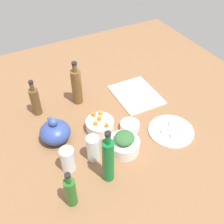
{
  "coord_description": "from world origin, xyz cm",
  "views": [
    {
      "loc": [
        -92.74,
        49.01,
        103.15
      ],
      "look_at": [
        0.0,
        0.0,
        8.0
      ],
      "focal_mm": 43.67,
      "sensor_mm": 36.0,
      "label": 1
    }
  ],
  "objects_px": {
    "cutting_board": "(136,95)",
    "bowl_greens": "(124,146)",
    "bottle_0": "(77,86)",
    "plate_tofu": "(171,131)",
    "teapot": "(55,132)",
    "bottle_1": "(35,101)",
    "drinking_glass_0": "(68,160)",
    "bowl_carrots": "(100,125)",
    "bottle_2": "(70,191)",
    "bowl_small_side": "(130,126)",
    "bottle_3": "(108,160)",
    "drinking_glass_1": "(93,148)"
  },
  "relations": [
    {
      "from": "drinking_glass_0",
      "to": "teapot",
      "type": "bearing_deg",
      "value": -2.14
    },
    {
      "from": "plate_tofu",
      "to": "drinking_glass_0",
      "type": "bearing_deg",
      "value": 86.52
    },
    {
      "from": "cutting_board",
      "to": "bottle_1",
      "type": "xyz_separation_m",
      "value": [
        0.12,
        0.55,
        0.08
      ]
    },
    {
      "from": "plate_tofu",
      "to": "drinking_glass_0",
      "type": "xyz_separation_m",
      "value": [
        0.03,
        0.54,
        0.05
      ]
    },
    {
      "from": "bowl_carrots",
      "to": "bottle_3",
      "type": "distance_m",
      "value": 0.31
    },
    {
      "from": "bowl_carrots",
      "to": "bottle_2",
      "type": "relative_size",
      "value": 0.76
    },
    {
      "from": "teapot",
      "to": "drinking_glass_0",
      "type": "distance_m",
      "value": 0.19
    },
    {
      "from": "cutting_board",
      "to": "bowl_greens",
      "type": "relative_size",
      "value": 1.97
    },
    {
      "from": "cutting_board",
      "to": "bottle_0",
      "type": "relative_size",
      "value": 1.11
    },
    {
      "from": "bottle_1",
      "to": "bottle_3",
      "type": "relative_size",
      "value": 0.76
    },
    {
      "from": "bottle_3",
      "to": "bowl_greens",
      "type": "bearing_deg",
      "value": -53.21
    },
    {
      "from": "bottle_1",
      "to": "drinking_glass_0",
      "type": "bearing_deg",
      "value": -177.67
    },
    {
      "from": "bowl_greens",
      "to": "drinking_glass_0",
      "type": "relative_size",
      "value": 1.23
    },
    {
      "from": "bowl_greens",
      "to": "bottle_2",
      "type": "bearing_deg",
      "value": 113.39
    },
    {
      "from": "bottle_1",
      "to": "drinking_glass_0",
      "type": "xyz_separation_m",
      "value": [
        -0.42,
        -0.02,
        -0.03
      ]
    },
    {
      "from": "bowl_greens",
      "to": "drinking_glass_1",
      "type": "height_order",
      "value": "drinking_glass_1"
    },
    {
      "from": "bottle_0",
      "to": "bottle_2",
      "type": "relative_size",
      "value": 1.38
    },
    {
      "from": "plate_tofu",
      "to": "bowl_carrots",
      "type": "xyz_separation_m",
      "value": [
        0.19,
        0.31,
        0.02
      ]
    },
    {
      "from": "bowl_carrots",
      "to": "bottle_0",
      "type": "height_order",
      "value": "bottle_0"
    },
    {
      "from": "teapot",
      "to": "bottle_1",
      "type": "bearing_deg",
      "value": 5.95
    },
    {
      "from": "bowl_small_side",
      "to": "cutting_board",
      "type": "bearing_deg",
      "value": -38.28
    },
    {
      "from": "cutting_board",
      "to": "bottle_2",
      "type": "distance_m",
      "value": 0.75
    },
    {
      "from": "bottle_0",
      "to": "bottle_1",
      "type": "relative_size",
      "value": 1.23
    },
    {
      "from": "bottle_0",
      "to": "drinking_glass_0",
      "type": "height_order",
      "value": "bottle_0"
    },
    {
      "from": "cutting_board",
      "to": "drinking_glass_1",
      "type": "distance_m",
      "value": 0.51
    },
    {
      "from": "cutting_board",
      "to": "drinking_glass_0",
      "type": "bearing_deg",
      "value": 119.4
    },
    {
      "from": "bottle_0",
      "to": "bowl_carrots",
      "type": "bearing_deg",
      "value": -176.73
    },
    {
      "from": "bottle_1",
      "to": "bottle_0",
      "type": "bearing_deg",
      "value": -93.25
    },
    {
      "from": "bowl_greens",
      "to": "drinking_glass_0",
      "type": "distance_m",
      "value": 0.27
    },
    {
      "from": "bowl_small_side",
      "to": "bowl_greens",
      "type": "bearing_deg",
      "value": 138.52
    },
    {
      "from": "bottle_0",
      "to": "drinking_glass_1",
      "type": "height_order",
      "value": "bottle_0"
    },
    {
      "from": "bowl_carrots",
      "to": "teapot",
      "type": "relative_size",
      "value": 0.85
    },
    {
      "from": "bowl_small_side",
      "to": "bottle_0",
      "type": "height_order",
      "value": "bottle_0"
    },
    {
      "from": "teapot",
      "to": "drinking_glass_1",
      "type": "relative_size",
      "value": 1.28
    },
    {
      "from": "bottle_1",
      "to": "drinking_glass_0",
      "type": "distance_m",
      "value": 0.42
    },
    {
      "from": "bottle_3",
      "to": "bottle_0",
      "type": "bearing_deg",
      "value": -8.58
    },
    {
      "from": "teapot",
      "to": "bowl_small_side",
      "type": "bearing_deg",
      "value": -106.48
    },
    {
      "from": "bottle_1",
      "to": "bottle_2",
      "type": "height_order",
      "value": "bottle_1"
    },
    {
      "from": "plate_tofu",
      "to": "teapot",
      "type": "height_order",
      "value": "teapot"
    },
    {
      "from": "cutting_board",
      "to": "bottle_0",
      "type": "bearing_deg",
      "value": 71.47
    },
    {
      "from": "cutting_board",
      "to": "bottle_1",
      "type": "relative_size",
      "value": 1.36
    },
    {
      "from": "plate_tofu",
      "to": "bottle_2",
      "type": "bearing_deg",
      "value": 102.41
    },
    {
      "from": "bottle_1",
      "to": "bottle_2",
      "type": "distance_m",
      "value": 0.58
    },
    {
      "from": "bowl_carrots",
      "to": "drinking_glass_1",
      "type": "xyz_separation_m",
      "value": [
        -0.15,
        0.11,
        0.04
      ]
    },
    {
      "from": "drinking_glass_1",
      "to": "bowl_carrots",
      "type": "bearing_deg",
      "value": -35.08
    },
    {
      "from": "cutting_board",
      "to": "bowl_greens",
      "type": "bearing_deg",
      "value": 140.62
    },
    {
      "from": "cutting_board",
      "to": "bottle_1",
      "type": "height_order",
      "value": "bottle_1"
    },
    {
      "from": "drinking_glass_1",
      "to": "bottle_3",
      "type": "bearing_deg",
      "value": -174.91
    },
    {
      "from": "bottle_2",
      "to": "plate_tofu",
      "type": "bearing_deg",
      "value": -77.59
    },
    {
      "from": "bowl_greens",
      "to": "bottle_0",
      "type": "xyz_separation_m",
      "value": [
        0.43,
        0.05,
        0.08
      ]
    }
  ]
}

